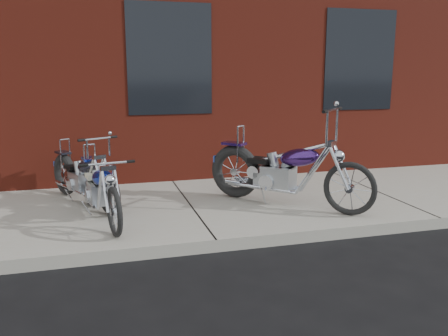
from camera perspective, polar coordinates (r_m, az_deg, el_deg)
name	(u,v)px	position (r m, az deg, el deg)	size (l,w,h in m)	color
ground	(216,253)	(5.45, -0.91, -10.13)	(120.00, 120.00, 0.00)	black
sidewalk	(190,209)	(6.81, -4.12, -4.99)	(22.00, 3.00, 0.15)	gray
chopper_purple	(284,174)	(6.70, 7.28, -0.71)	(1.79, 1.89, 1.39)	black
chopper_blue	(100,191)	(6.26, -14.68, -2.65)	(0.59, 2.01, 0.88)	black
chopper_third	(83,179)	(7.04, -16.56, -1.24)	(0.95, 1.83, 1.01)	black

